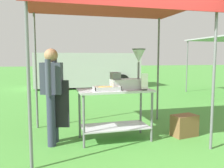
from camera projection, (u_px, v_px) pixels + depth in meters
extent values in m
plane|color=#478E38|center=(84.00, 96.00, 9.16)|extent=(70.00, 70.00, 0.00)
cylinder|color=slate|center=(29.00, 80.00, 3.02)|extent=(0.04, 0.04, 2.36)
cylinder|color=slate|center=(214.00, 76.00, 3.72)|extent=(0.04, 0.04, 2.36)
cylinder|color=slate|center=(36.00, 72.00, 4.89)|extent=(0.04, 0.04, 2.36)
cylinder|color=slate|center=(158.00, 70.00, 5.59)|extent=(0.04, 0.04, 2.36)
cube|color=red|center=(113.00, 5.00, 4.18)|extent=(2.93, 2.15, 0.05)
cube|color=#B7B7BC|center=(115.00, 90.00, 4.19)|extent=(1.28, 0.62, 0.04)
cube|color=#B7B7BC|center=(115.00, 127.00, 4.26)|extent=(1.18, 0.57, 0.02)
cylinder|color=slate|center=(84.00, 122.00, 3.84)|extent=(0.04, 0.04, 0.87)
cylinder|color=slate|center=(152.00, 117.00, 4.15)|extent=(0.04, 0.04, 0.87)
cylinder|color=slate|center=(80.00, 115.00, 4.34)|extent=(0.04, 0.04, 0.87)
cylinder|color=slate|center=(141.00, 111.00, 4.64)|extent=(0.04, 0.04, 0.87)
cube|color=#B7B7BC|center=(107.00, 90.00, 4.05)|extent=(0.45, 0.28, 0.01)
cube|color=#B7B7BC|center=(109.00, 89.00, 3.92)|extent=(0.45, 0.01, 0.06)
cube|color=#B7B7BC|center=(105.00, 87.00, 4.18)|extent=(0.45, 0.01, 0.06)
cube|color=#B7B7BC|center=(94.00, 88.00, 3.99)|extent=(0.01, 0.28, 0.06)
cube|color=#B7B7BC|center=(119.00, 88.00, 4.11)|extent=(0.01, 0.28, 0.06)
torus|color=gold|center=(111.00, 89.00, 4.05)|extent=(0.12, 0.12, 0.03)
torus|color=gold|center=(111.00, 88.00, 4.15)|extent=(0.12, 0.12, 0.03)
torus|color=gold|center=(100.00, 90.00, 3.95)|extent=(0.10, 0.10, 0.03)
torus|color=gold|center=(105.00, 89.00, 4.05)|extent=(0.13, 0.13, 0.03)
torus|color=gold|center=(98.00, 89.00, 4.08)|extent=(0.12, 0.12, 0.03)
torus|color=gold|center=(106.00, 90.00, 3.98)|extent=(0.09, 0.09, 0.03)
torus|color=gold|center=(117.00, 89.00, 4.05)|extent=(0.12, 0.12, 0.03)
torus|color=gold|center=(104.00, 88.00, 4.02)|extent=(0.12, 0.12, 0.03)
torus|color=gold|center=(107.00, 88.00, 4.13)|extent=(0.11, 0.11, 0.03)
torus|color=gold|center=(101.00, 87.00, 4.05)|extent=(0.12, 0.12, 0.03)
torus|color=gold|center=(105.00, 88.00, 4.04)|extent=(0.12, 0.12, 0.03)
torus|color=gold|center=(110.00, 87.00, 4.06)|extent=(0.11, 0.11, 0.03)
torus|color=gold|center=(102.00, 87.00, 4.08)|extent=(0.11, 0.11, 0.03)
torus|color=gold|center=(113.00, 87.00, 4.15)|extent=(0.11, 0.11, 0.03)
cube|color=#B7B7BC|center=(127.00, 84.00, 4.23)|extent=(0.56, 0.28, 0.18)
cube|color=slate|center=(115.00, 76.00, 4.16)|extent=(0.14, 0.22, 0.12)
cylinder|color=slate|center=(139.00, 70.00, 4.26)|extent=(0.04, 0.04, 0.30)
cone|color=#B7B7BC|center=(139.00, 56.00, 4.24)|extent=(0.22, 0.22, 0.21)
cylinder|color=slate|center=(139.00, 49.00, 4.22)|extent=(0.23, 0.23, 0.02)
cube|color=black|center=(145.00, 90.00, 4.10)|extent=(0.08, 0.05, 0.02)
cube|color=white|center=(145.00, 81.00, 4.09)|extent=(0.13, 0.03, 0.27)
cylinder|color=#2D3347|center=(54.00, 118.00, 4.13)|extent=(0.14, 0.14, 0.86)
cylinder|color=#2D3347|center=(51.00, 121.00, 3.93)|extent=(0.14, 0.14, 0.86)
cube|color=#383D4C|center=(52.00, 78.00, 3.96)|extent=(0.39, 0.30, 0.52)
cube|color=black|center=(60.00, 104.00, 4.00)|extent=(0.31, 0.10, 0.80)
cylinder|color=#383D4C|center=(55.00, 76.00, 4.17)|extent=(0.11, 0.11, 0.58)
cylinder|color=#383D4C|center=(48.00, 78.00, 3.74)|extent=(0.11, 0.11, 0.58)
sphere|color=#A87A56|center=(51.00, 55.00, 3.92)|extent=(0.22, 0.22, 0.22)
cube|color=brown|center=(184.00, 125.00, 4.47)|extent=(0.50, 0.35, 0.40)
cube|color=#BCBCC1|center=(87.00, 69.00, 11.96)|extent=(5.07, 1.99, 1.60)
cube|color=#1E2833|center=(125.00, 61.00, 12.39)|extent=(0.13, 1.62, 0.70)
cylinder|color=black|center=(113.00, 78.00, 13.29)|extent=(0.68, 0.25, 0.68)
cylinder|color=black|center=(122.00, 81.00, 11.50)|extent=(0.68, 0.25, 0.68)
cylinder|color=black|center=(55.00, 79.00, 12.54)|extent=(0.68, 0.25, 0.68)
cylinder|color=black|center=(55.00, 83.00, 10.74)|extent=(0.68, 0.25, 0.68)
cylinder|color=slate|center=(187.00, 67.00, 10.28)|extent=(0.04, 0.04, 2.18)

